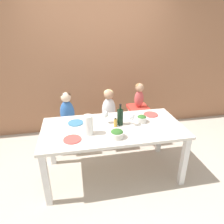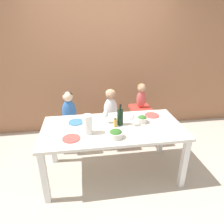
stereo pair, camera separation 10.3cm
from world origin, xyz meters
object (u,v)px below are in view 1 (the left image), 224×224
chair_far_center (109,125)px  person_child_left (67,108)px  dinner_plate_back_left (76,123)px  chair_far_left (69,129)px  wine_glass_far (105,115)px  salad_bowl_small (142,119)px  paper_towel_roll (88,125)px  dinner_plate_back_right (151,115)px  chair_right_highchair (138,115)px  wine_glass_near (132,117)px  person_child_center (109,105)px  person_baby_right (139,93)px  wine_bottle (120,117)px  salad_bowl_large (117,134)px  dinner_plate_front_left (72,139)px

chair_far_center → person_child_left: bearing=179.9°
dinner_plate_back_left → chair_far_left: bearing=103.1°
wine_glass_far → salad_bowl_small: (0.48, -0.06, -0.07)m
chair_far_center → paper_towel_roll: (-0.39, -0.82, 0.46)m
chair_far_left → salad_bowl_small: size_ratio=3.44×
dinner_plate_back_right → chair_right_highchair: bearing=94.2°
wine_glass_near → salad_bowl_small: 0.19m
chair_right_highchair → paper_towel_roll: 1.26m
dinner_plate_back_right → person_child_center: bearing=139.8°
wine_glass_far → person_baby_right: bearing=41.5°
chair_right_highchair → chair_far_left: bearing=180.0°
wine_bottle → dinner_plate_back_left: bearing=165.6°
chair_far_left → paper_towel_roll: bearing=-72.0°
chair_far_center → person_child_left: (-0.66, 0.00, 0.36)m
chair_right_highchair → paper_towel_roll: paper_towel_roll is taller
wine_bottle → salad_bowl_small: 0.31m
person_child_center → salad_bowl_small: person_child_center is taller
chair_far_center → person_child_left: 0.75m
chair_far_left → wine_glass_near: bearing=-40.4°
person_child_left → salad_bowl_large: size_ratio=3.24×
chair_far_left → person_child_left: (0.00, 0.00, 0.36)m
paper_towel_roll → dinner_plate_back_left: paper_towel_roll is taller
wine_glass_near → dinner_plate_back_right: size_ratio=0.85×
chair_right_highchair → wine_bottle: 0.87m
chair_far_center → salad_bowl_large: salad_bowl_large is taller
chair_far_center → dinner_plate_front_left: bearing=-122.8°
person_child_left → wine_glass_near: bearing=-40.4°
salad_bowl_large → dinner_plate_back_left: 0.65m
person_baby_right → chair_right_highchair: bearing=-90.0°
chair_far_center → wine_glass_near: bearing=-76.2°
salad_bowl_large → person_child_center: bearing=85.3°
person_child_left → wine_glass_far: bearing=-48.6°
chair_far_left → salad_bowl_small: (0.99, -0.64, 0.39)m
chair_right_highchair → person_child_center: 0.55m
salad_bowl_large → dinner_plate_front_left: bearing=175.1°
dinner_plate_back_left → dinner_plate_back_right: bearing=2.9°
dinner_plate_front_left → wine_glass_near: bearing=15.3°
person_baby_right → wine_glass_near: (-0.33, -0.71, -0.06)m
dinner_plate_front_left → dinner_plate_back_right: same height
chair_far_left → salad_bowl_small: bearing=-32.7°
dinner_plate_back_right → person_child_left: bearing=159.2°
person_baby_right → wine_bottle: person_baby_right is taller
dinner_plate_back_right → person_baby_right: bearing=94.2°
chair_far_left → dinner_plate_back_left: (0.12, -0.51, 0.35)m
dinner_plate_back_right → chair_far_left: bearing=159.3°
chair_far_center → wine_glass_far: size_ratio=2.72×
wine_bottle → dinner_plate_front_left: wine_bottle is taller
chair_far_center → chair_far_left: bearing=180.0°
wine_bottle → dinner_plate_back_right: (0.51, 0.20, -0.11)m
paper_towel_roll → salad_bowl_small: 0.75m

